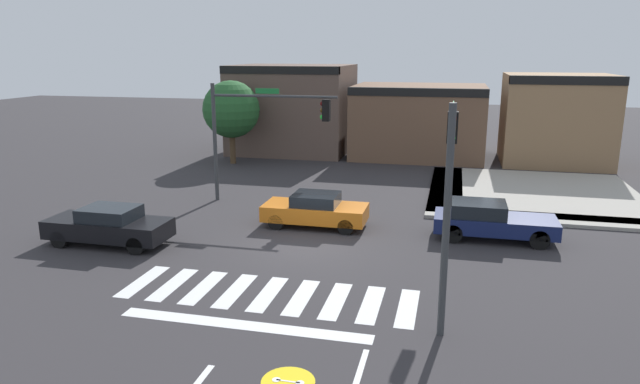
{
  "coord_description": "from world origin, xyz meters",
  "views": [
    {
      "loc": [
        5.05,
        -19.12,
        6.9
      ],
      "look_at": [
        0.32,
        0.71,
        1.83
      ],
      "focal_mm": 31.9,
      "sensor_mm": 36.0,
      "label": 1
    }
  ],
  "objects_px": {
    "car_orange": "(315,210)",
    "car_navy": "(491,220)",
    "roadside_tree": "(231,110)",
    "traffic_signal_northwest": "(263,122)",
    "traffic_signal_southeast": "(450,167)",
    "car_black": "(109,226)"
  },
  "relations": [
    {
      "from": "car_orange",
      "to": "traffic_signal_northwest",
      "type": "bearing_deg",
      "value": 136.48
    },
    {
      "from": "car_orange",
      "to": "car_black",
      "type": "xyz_separation_m",
      "value": [
        -6.8,
        -3.9,
        0.03
      ]
    },
    {
      "from": "roadside_tree",
      "to": "traffic_signal_northwest",
      "type": "bearing_deg",
      "value": -59.82
    },
    {
      "from": "traffic_signal_southeast",
      "to": "roadside_tree",
      "type": "distance_m",
      "value": 22.5
    },
    {
      "from": "car_orange",
      "to": "car_black",
      "type": "distance_m",
      "value": 7.84
    },
    {
      "from": "traffic_signal_northwest",
      "to": "car_black",
      "type": "xyz_separation_m",
      "value": [
        -3.61,
        -6.93,
        -3.07
      ]
    },
    {
      "from": "traffic_signal_northwest",
      "to": "car_navy",
      "type": "distance_m",
      "value": 10.88
    },
    {
      "from": "car_orange",
      "to": "car_navy",
      "type": "height_order",
      "value": "car_navy"
    },
    {
      "from": "car_black",
      "to": "traffic_signal_northwest",
      "type": "bearing_deg",
      "value": -117.54
    },
    {
      "from": "traffic_signal_southeast",
      "to": "car_navy",
      "type": "height_order",
      "value": "traffic_signal_southeast"
    },
    {
      "from": "car_black",
      "to": "car_orange",
      "type": "bearing_deg",
      "value": -150.21
    },
    {
      "from": "car_orange",
      "to": "car_black",
      "type": "height_order",
      "value": "car_black"
    },
    {
      "from": "car_navy",
      "to": "roadside_tree",
      "type": "xyz_separation_m",
      "value": [
        -15.06,
        11.76,
        2.66
      ]
    },
    {
      "from": "traffic_signal_northwest",
      "to": "car_navy",
      "type": "height_order",
      "value": "traffic_signal_northwest"
    },
    {
      "from": "car_orange",
      "to": "car_navy",
      "type": "bearing_deg",
      "value": -0.1
    },
    {
      "from": "car_black",
      "to": "car_navy",
      "type": "bearing_deg",
      "value": -164.06
    },
    {
      "from": "roadside_tree",
      "to": "car_black",
      "type": "bearing_deg",
      "value": -84.67
    },
    {
      "from": "traffic_signal_southeast",
      "to": "car_black",
      "type": "height_order",
      "value": "traffic_signal_southeast"
    },
    {
      "from": "car_orange",
      "to": "car_navy",
      "type": "distance_m",
      "value": 6.79
    },
    {
      "from": "traffic_signal_northwest",
      "to": "car_orange",
      "type": "distance_m",
      "value": 5.38
    },
    {
      "from": "car_navy",
      "to": "car_orange",
      "type": "bearing_deg",
      "value": 179.9
    },
    {
      "from": "traffic_signal_northwest",
      "to": "car_navy",
      "type": "relative_size",
      "value": 1.33
    }
  ]
}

